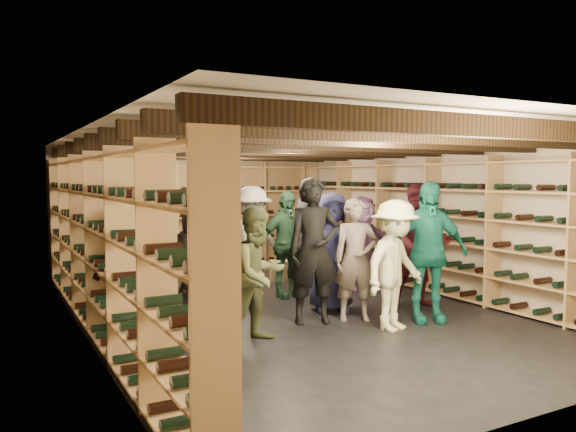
# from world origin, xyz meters

# --- Properties ---
(ground) EXTENTS (8.00, 8.00, 0.00)m
(ground) POSITION_xyz_m (0.00, 0.00, 0.00)
(ground) COLOR black
(ground) RESTS_ON ground
(walls) EXTENTS (5.52, 8.02, 2.40)m
(walls) POSITION_xyz_m (0.00, 0.00, 1.20)
(walls) COLOR beige
(walls) RESTS_ON ground
(ceiling) EXTENTS (5.50, 8.00, 0.01)m
(ceiling) POSITION_xyz_m (0.00, 0.00, 2.40)
(ceiling) COLOR beige
(ceiling) RESTS_ON walls
(ceiling_joists) EXTENTS (5.40, 7.12, 0.18)m
(ceiling_joists) POSITION_xyz_m (0.00, 0.00, 2.26)
(ceiling_joists) COLOR black
(ceiling_joists) RESTS_ON ground
(wine_rack_left) EXTENTS (0.32, 7.50, 2.15)m
(wine_rack_left) POSITION_xyz_m (-2.57, 0.00, 1.08)
(wine_rack_left) COLOR tan
(wine_rack_left) RESTS_ON ground
(wine_rack_right) EXTENTS (0.32, 7.50, 2.15)m
(wine_rack_right) POSITION_xyz_m (2.57, 0.00, 1.08)
(wine_rack_right) COLOR tan
(wine_rack_right) RESTS_ON ground
(wine_rack_back) EXTENTS (4.70, 0.30, 2.15)m
(wine_rack_back) POSITION_xyz_m (0.00, 3.83, 1.07)
(wine_rack_back) COLOR tan
(wine_rack_back) RESTS_ON ground
(crate_stack_left) EXTENTS (0.52, 0.37, 0.85)m
(crate_stack_left) POSITION_xyz_m (-1.32, 2.09, 0.42)
(crate_stack_left) COLOR tan
(crate_stack_left) RESTS_ON ground
(crate_stack_right) EXTENTS (0.58, 0.49, 0.34)m
(crate_stack_right) POSITION_xyz_m (0.98, 2.05, 0.17)
(crate_stack_right) COLOR tan
(crate_stack_right) RESTS_ON ground
(crate_loose) EXTENTS (0.53, 0.37, 0.17)m
(crate_loose) POSITION_xyz_m (0.27, 2.33, 0.09)
(crate_loose) COLOR tan
(crate_loose) RESTS_ON ground
(person_0) EXTENTS (0.89, 0.65, 1.69)m
(person_0) POSITION_xyz_m (-1.62, -0.74, 0.84)
(person_0) COLOR black
(person_0) RESTS_ON ground
(person_1) EXTENTS (0.77, 0.61, 1.84)m
(person_1) POSITION_xyz_m (-0.11, -0.79, 0.92)
(person_1) COLOR black
(person_1) RESTS_ON ground
(person_2) EXTENTS (0.87, 0.76, 1.51)m
(person_2) POSITION_xyz_m (-1.07, -1.18, 0.76)
(person_2) COLOR #515B34
(person_2) RESTS_ON ground
(person_3) EXTENTS (1.15, 0.86, 1.58)m
(person_3) POSITION_xyz_m (0.58, -1.53, 0.79)
(person_3) COLOR beige
(person_3) RESTS_ON ground
(person_4) EXTENTS (1.14, 0.81, 1.79)m
(person_4) POSITION_xyz_m (1.20, -1.41, 0.90)
(person_4) COLOR #177866
(person_4) RESTS_ON ground
(person_5) EXTENTS (1.47, 0.98, 1.52)m
(person_5) POSITION_xyz_m (-2.18, -0.43, 0.76)
(person_5) COLOR brown
(person_5) RESTS_ON ground
(person_6) EXTENTS (0.94, 0.79, 1.64)m
(person_6) POSITION_xyz_m (0.43, -0.38, 0.82)
(person_6) COLOR #1D1F47
(person_6) RESTS_ON ground
(person_7) EXTENTS (0.68, 0.58, 1.57)m
(person_7) POSITION_xyz_m (0.44, -0.93, 0.79)
(person_7) COLOR gray
(person_7) RESTS_ON ground
(person_8) EXTENTS (1.04, 0.94, 1.75)m
(person_8) POSITION_xyz_m (1.68, -0.75, 0.88)
(person_8) COLOR #4C1620
(person_8) RESTS_ON ground
(person_9) EXTENTS (1.15, 0.72, 1.70)m
(person_9) POSITION_xyz_m (-0.08, 1.12, 0.85)
(person_9) COLOR #BBB9AC
(person_9) RESTS_ON ground
(person_10) EXTENTS (0.99, 0.49, 1.63)m
(person_10) POSITION_xyz_m (0.32, 0.75, 0.82)
(person_10) COLOR #265235
(person_10) RESTS_ON ground
(person_11) EXTENTS (1.50, 0.78, 1.55)m
(person_11) POSITION_xyz_m (1.74, 0.71, 0.77)
(person_11) COLOR #98649C
(person_11) RESTS_ON ground
(person_12) EXTENTS (0.79, 0.56, 1.53)m
(person_12) POSITION_xyz_m (1.04, 1.30, 0.76)
(person_12) COLOR #333438
(person_12) RESTS_ON ground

